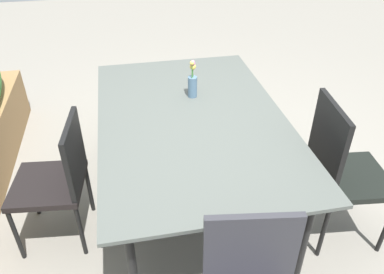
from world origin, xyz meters
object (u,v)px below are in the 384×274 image
(chair_near_left, at_px, (341,167))
(flower_vase, at_px, (193,82))
(dining_table, at_px, (192,123))
(chair_far_side, at_px, (58,176))

(chair_near_left, height_order, flower_vase, flower_vase)
(dining_table, xyz_separation_m, chair_near_left, (-0.40, -0.85, -0.17))
(dining_table, xyz_separation_m, flower_vase, (0.27, -0.06, 0.16))
(chair_near_left, distance_m, chair_far_side, 1.73)
(dining_table, bearing_deg, chair_near_left, -115.17)
(chair_far_side, xyz_separation_m, flower_vase, (0.34, -0.91, 0.39))
(flower_vase, bearing_deg, dining_table, 168.05)
(chair_far_side, height_order, flower_vase, flower_vase)
(flower_vase, bearing_deg, chair_far_side, 110.54)
(dining_table, height_order, flower_vase, flower_vase)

